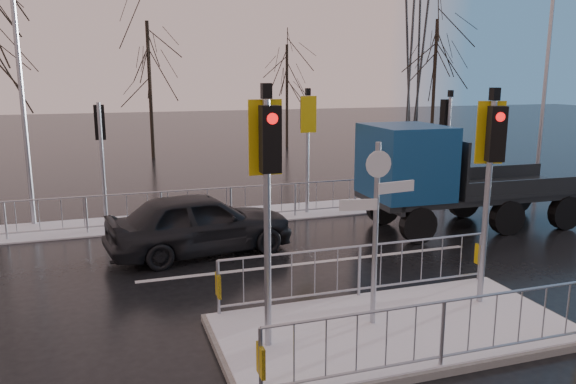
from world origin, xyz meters
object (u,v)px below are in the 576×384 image
object	(u,v)px
street_lamp_right	(548,71)
car_far_lane	(200,223)
flatbed_truck	(434,175)
traffic_island	(394,311)
street_lamp_left	(22,66)

from	to	relation	value
street_lamp_right	car_far_lane	bearing A→B (deg)	-166.29
flatbed_truck	street_lamp_right	xyz separation A→B (m)	(6.43, 3.10, 2.82)
car_far_lane	traffic_island	bearing A→B (deg)	-165.13
traffic_island	flatbed_truck	world-z (taller)	traffic_island
car_far_lane	street_lamp_right	size ratio (longest dim) A/B	0.56
street_lamp_right	street_lamp_left	distance (m)	17.03
car_far_lane	street_lamp_left	world-z (taller)	street_lamp_left
flatbed_truck	street_lamp_right	bearing A→B (deg)	25.73
car_far_lane	street_lamp_left	xyz separation A→B (m)	(-4.09, 4.15, 3.73)
flatbed_truck	street_lamp_left	xyz separation A→B (m)	(-10.57, 4.10, 2.92)
car_far_lane	street_lamp_right	xyz separation A→B (m)	(12.91, 3.15, 3.63)
traffic_island	street_lamp_right	distance (m)	14.14
car_far_lane	flatbed_truck	distance (m)	6.53
traffic_island	car_far_lane	xyz separation A→B (m)	(-2.33, 5.34, 0.37)
traffic_island	street_lamp_left	size ratio (longest dim) A/B	0.73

